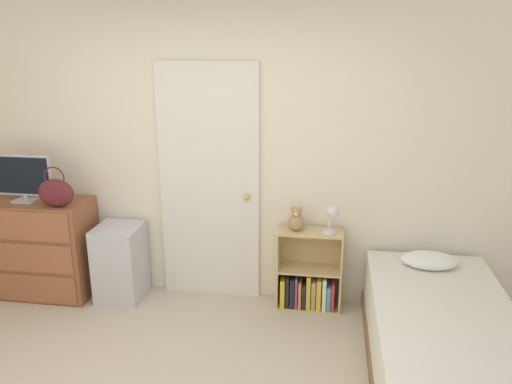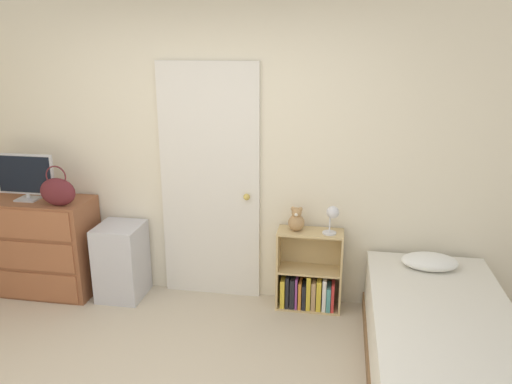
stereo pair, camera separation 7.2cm
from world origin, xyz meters
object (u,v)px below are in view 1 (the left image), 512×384
at_px(storage_bin, 120,262).
at_px(teddy_bear, 296,220).
at_px(bed, 443,346).
at_px(handbag, 56,192).
at_px(bookshelf, 309,280).
at_px(tv, 23,177).
at_px(dresser, 36,247).
at_px(desk_lamp, 332,215).

height_order(storage_bin, teddy_bear, teddy_bear).
distance_m(storage_bin, bed, 2.72).
bearing_deg(handbag, bookshelf, 6.14).
xyz_separation_m(storage_bin, bed, (2.61, -0.78, -0.08)).
height_order(handbag, bed, handbag).
bearing_deg(bed, handbag, 168.40).
height_order(tv, teddy_bear, tv).
height_order(dresser, tv, tv).
bearing_deg(teddy_bear, dresser, -177.35).
xyz_separation_m(tv, desk_lamp, (2.65, 0.09, -0.23)).
distance_m(handbag, storage_bin, 0.82).
bearing_deg(bed, desk_lamp, 133.14).
height_order(tv, bed, tv).
bearing_deg(teddy_bear, desk_lamp, -7.24).
bearing_deg(dresser, storage_bin, 1.84).
bearing_deg(handbag, teddy_bear, 6.58).
xyz_separation_m(dresser, tv, (-0.03, -0.02, 0.66)).
bearing_deg(dresser, teddy_bear, 2.65).
height_order(storage_bin, desk_lamp, desk_lamp).
height_order(storage_bin, bookshelf, bookshelf).
height_order(bookshelf, desk_lamp, desk_lamp).
bearing_deg(teddy_bear, storage_bin, -176.94).
bearing_deg(tv, dresser, 36.77).
xyz_separation_m(dresser, bed, (3.39, -0.75, -0.18)).
xyz_separation_m(teddy_bear, desk_lamp, (0.29, -0.04, 0.08)).
relative_size(desk_lamp, bed, 0.12).
relative_size(handbag, storage_bin, 0.52).
distance_m(dresser, desk_lamp, 2.65).
relative_size(dresser, desk_lamp, 4.17).
bearing_deg(desk_lamp, dresser, -178.46).
distance_m(bookshelf, teddy_bear, 0.56).
bearing_deg(bookshelf, teddy_bear, 178.93).
relative_size(storage_bin, bed, 0.34).
distance_m(tv, teddy_bear, 2.38).
bearing_deg(bed, bookshelf, 137.71).
bearing_deg(teddy_bear, handbag, -173.42).
relative_size(dresser, bed, 0.51).
xyz_separation_m(tv, bookshelf, (2.47, 0.13, -0.85)).
distance_m(teddy_bear, desk_lamp, 0.31).
height_order(tv, handbag, tv).
xyz_separation_m(tv, teddy_bear, (2.35, 0.13, -0.31)).
xyz_separation_m(handbag, desk_lamp, (2.29, 0.19, -0.14)).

